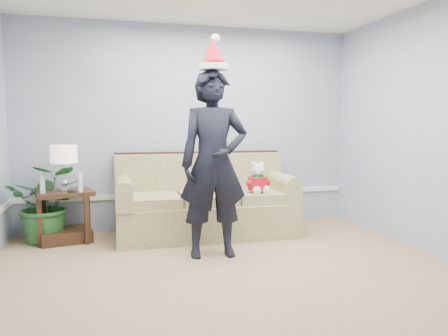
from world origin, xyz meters
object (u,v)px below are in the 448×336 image
table_lamp (64,156)px  man (214,164)px  teddy_bear (258,181)px  sofa (205,205)px  houseplant (47,203)px  side_table (65,222)px

table_lamp → man: size_ratio=0.28×
teddy_bear → man: bearing=-145.7°
table_lamp → man: man is taller
sofa → table_lamp: 1.80m
table_lamp → houseplant: size_ratio=0.58×
side_table → houseplant: houseplant is taller
sofa → houseplant: size_ratio=2.40×
side_table → table_lamp: table_lamp is taller
side_table → man: bearing=-32.6°
side_table → teddy_bear: 2.37m
sofa → houseplant: bearing=177.4°
side_table → houseplant: 0.30m
houseplant → sofa: bearing=-3.7°
sofa → man: bearing=-95.6°
houseplant → teddy_bear: 2.55m
teddy_bear → table_lamp: bearing=163.9°
houseplant → man: (1.78, -1.06, 0.51)m
houseplant → man: man is taller
sofa → table_lamp: table_lamp is taller
man → houseplant: bearing=152.3°
side_table → table_lamp: 0.79m
table_lamp → side_table: bearing=111.8°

